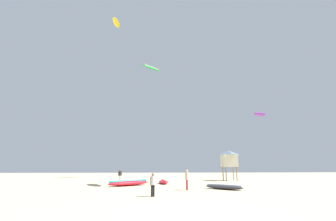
{
  "coord_description": "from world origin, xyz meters",
  "views": [
    {
      "loc": [
        -1.82,
        -11.92,
        2.14
      ],
      "look_at": [
        0.0,
        21.15,
        9.51
      ],
      "focal_mm": 26.26,
      "sensor_mm": 36.0,
      "label": 1
    }
  ],
  "objects_px": {
    "lifeguard_tower": "(229,158)",
    "kite_aloft_4": "(116,23)",
    "kite_grounded_mid": "(224,187)",
    "kite_grounded_near": "(129,183)",
    "kite_aloft_3": "(151,68)",
    "person_foreground": "(153,183)",
    "kite_grounded_far": "(163,182)",
    "person_left": "(120,175)",
    "person_midground": "(187,178)",
    "kite_aloft_2": "(260,114)"
  },
  "relations": [
    {
      "from": "kite_aloft_4",
      "to": "kite_aloft_3",
      "type": "bearing_deg",
      "value": 65.33
    },
    {
      "from": "person_foreground",
      "to": "kite_aloft_4",
      "type": "bearing_deg",
      "value": 151.03
    },
    {
      "from": "person_midground",
      "to": "kite_aloft_4",
      "type": "xyz_separation_m",
      "value": [
        -8.78,
        10.83,
        21.8
      ]
    },
    {
      "from": "kite_aloft_2",
      "to": "kite_grounded_far",
      "type": "bearing_deg",
      "value": -134.89
    },
    {
      "from": "kite_aloft_2",
      "to": "kite_aloft_4",
      "type": "relative_size",
      "value": 1.26
    },
    {
      "from": "person_foreground",
      "to": "lifeguard_tower",
      "type": "height_order",
      "value": "lifeguard_tower"
    },
    {
      "from": "kite_grounded_near",
      "to": "kite_grounded_mid",
      "type": "xyz_separation_m",
      "value": [
        8.95,
        -4.39,
        -0.06
      ]
    },
    {
      "from": "person_foreground",
      "to": "person_left",
      "type": "height_order",
      "value": "person_foreground"
    },
    {
      "from": "person_midground",
      "to": "kite_grounded_near",
      "type": "bearing_deg",
      "value": -31.77
    },
    {
      "from": "person_midground",
      "to": "kite_grounded_mid",
      "type": "relative_size",
      "value": 0.5
    },
    {
      "from": "person_midground",
      "to": "kite_aloft_2",
      "type": "height_order",
      "value": "kite_aloft_2"
    },
    {
      "from": "person_foreground",
      "to": "kite_grounded_far",
      "type": "bearing_deg",
      "value": 124.67
    },
    {
      "from": "kite_grounded_far",
      "to": "lifeguard_tower",
      "type": "relative_size",
      "value": 0.89
    },
    {
      "from": "person_midground",
      "to": "kite_aloft_4",
      "type": "relative_size",
      "value": 0.62
    },
    {
      "from": "kite_grounded_far",
      "to": "kite_grounded_mid",
      "type": "bearing_deg",
      "value": -54.4
    },
    {
      "from": "person_left",
      "to": "kite_grounded_far",
      "type": "bearing_deg",
      "value": 47.31
    },
    {
      "from": "kite_grounded_near",
      "to": "kite_aloft_3",
      "type": "distance_m",
      "value": 26.47
    },
    {
      "from": "person_foreground",
      "to": "kite_aloft_3",
      "type": "bearing_deg",
      "value": 131.72
    },
    {
      "from": "person_left",
      "to": "kite_aloft_3",
      "type": "height_order",
      "value": "kite_aloft_3"
    },
    {
      "from": "person_midground",
      "to": "kite_aloft_2",
      "type": "relative_size",
      "value": 0.49
    },
    {
      "from": "person_left",
      "to": "kite_aloft_2",
      "type": "distance_m",
      "value": 35.55
    },
    {
      "from": "kite_aloft_3",
      "to": "kite_grounded_near",
      "type": "bearing_deg",
      "value": -96.3
    },
    {
      "from": "person_left",
      "to": "person_foreground",
      "type": "bearing_deg",
      "value": 9.17
    },
    {
      "from": "lifeguard_tower",
      "to": "kite_aloft_3",
      "type": "relative_size",
      "value": 0.99
    },
    {
      "from": "kite_aloft_4",
      "to": "kite_grounded_near",
      "type": "bearing_deg",
      "value": -61.85
    },
    {
      "from": "kite_grounded_near",
      "to": "kite_grounded_far",
      "type": "bearing_deg",
      "value": 37.13
    },
    {
      "from": "kite_grounded_mid",
      "to": "person_left",
      "type": "bearing_deg",
      "value": 133.46
    },
    {
      "from": "person_foreground",
      "to": "kite_aloft_2",
      "type": "distance_m",
      "value": 43.5
    },
    {
      "from": "kite_aloft_4",
      "to": "kite_aloft_2",
      "type": "bearing_deg",
      "value": 33.29
    },
    {
      "from": "kite_grounded_mid",
      "to": "kite_aloft_2",
      "type": "height_order",
      "value": "kite_aloft_2"
    },
    {
      "from": "lifeguard_tower",
      "to": "kite_grounded_far",
      "type": "bearing_deg",
      "value": -151.43
    },
    {
      "from": "kite_aloft_2",
      "to": "kite_grounded_near",
      "type": "bearing_deg",
      "value": -135.92
    },
    {
      "from": "kite_aloft_2",
      "to": "kite_grounded_mid",
      "type": "bearing_deg",
      "value": -120.02
    },
    {
      "from": "person_left",
      "to": "lifeguard_tower",
      "type": "height_order",
      "value": "lifeguard_tower"
    },
    {
      "from": "person_midground",
      "to": "kite_aloft_4",
      "type": "bearing_deg",
      "value": -41.86
    },
    {
      "from": "lifeguard_tower",
      "to": "kite_grounded_mid",
      "type": "bearing_deg",
      "value": -109.42
    },
    {
      "from": "person_foreground",
      "to": "lifeguard_tower",
      "type": "relative_size",
      "value": 0.38
    },
    {
      "from": "person_foreground",
      "to": "lifeguard_tower",
      "type": "xyz_separation_m",
      "value": [
        10.75,
        17.31,
        2.12
      ]
    },
    {
      "from": "kite_grounded_mid",
      "to": "kite_grounded_far",
      "type": "bearing_deg",
      "value": 125.6
    },
    {
      "from": "kite_aloft_3",
      "to": "lifeguard_tower",
      "type": "bearing_deg",
      "value": -38.42
    },
    {
      "from": "lifeguard_tower",
      "to": "person_midground",
      "type": "bearing_deg",
      "value": -121.11
    },
    {
      "from": "kite_grounded_near",
      "to": "kite_grounded_far",
      "type": "distance_m",
      "value": 4.72
    },
    {
      "from": "kite_aloft_4",
      "to": "kite_grounded_mid",
      "type": "bearing_deg",
      "value": -40.54
    },
    {
      "from": "person_foreground",
      "to": "kite_aloft_3",
      "type": "xyz_separation_m",
      "value": [
        -0.7,
        26.39,
        19.43
      ]
    },
    {
      "from": "person_foreground",
      "to": "lifeguard_tower",
      "type": "distance_m",
      "value": 20.49
    },
    {
      "from": "person_foreground",
      "to": "kite_grounded_far",
      "type": "relative_size",
      "value": 0.43
    },
    {
      "from": "lifeguard_tower",
      "to": "kite_aloft_4",
      "type": "relative_size",
      "value": 1.48
    },
    {
      "from": "person_left",
      "to": "kite_grounded_mid",
      "type": "height_order",
      "value": "person_left"
    },
    {
      "from": "kite_grounded_mid",
      "to": "kite_aloft_4",
      "type": "height_order",
      "value": "kite_aloft_4"
    },
    {
      "from": "kite_grounded_near",
      "to": "kite_aloft_3",
      "type": "xyz_separation_m",
      "value": [
        1.89,
        17.14,
        20.08
      ]
    }
  ]
}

